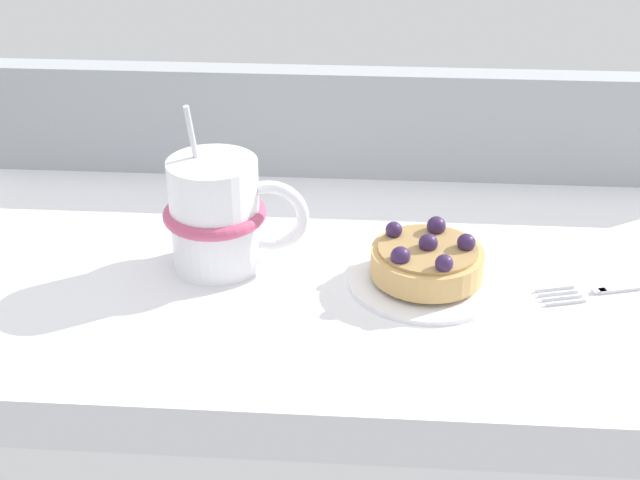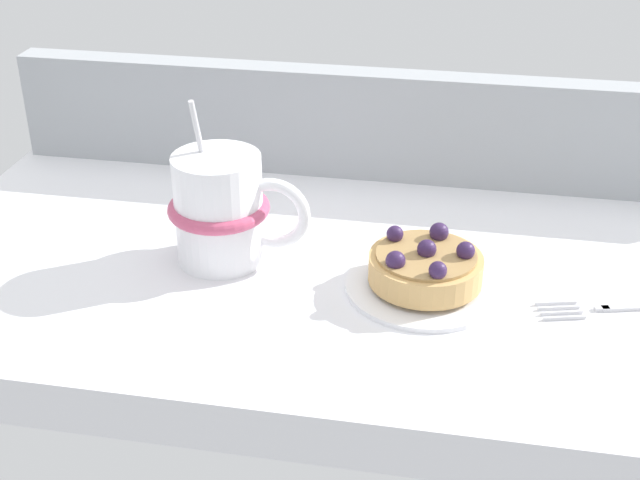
# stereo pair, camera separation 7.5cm
# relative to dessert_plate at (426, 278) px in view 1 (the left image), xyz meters

# --- Properties ---
(ground_plane) EXTENTS (0.81, 0.42, 0.04)m
(ground_plane) POSITION_rel_dessert_plate_xyz_m (-0.06, 0.03, -0.03)
(ground_plane) COLOR white
(window_rail_back) EXTENTS (0.80, 0.03, 0.11)m
(window_rail_back) POSITION_rel_dessert_plate_xyz_m (-0.06, 0.22, 0.05)
(window_rail_back) COLOR #9EA3A8
(window_rail_back) RESTS_ON ground_plane
(dessert_plate) EXTENTS (0.13, 0.13, 0.01)m
(dessert_plate) POSITION_rel_dessert_plate_xyz_m (0.00, 0.00, 0.00)
(dessert_plate) COLOR white
(dessert_plate) RESTS_ON ground_plane
(raspberry_tart) EXTENTS (0.10, 0.10, 0.04)m
(raspberry_tart) POSITION_rel_dessert_plate_xyz_m (-0.00, 0.00, 0.02)
(raspberry_tart) COLOR tan
(raspberry_tart) RESTS_ON dessert_plate
(coffee_mug) EXTENTS (0.13, 0.09, 0.15)m
(coffee_mug) POSITION_rel_dessert_plate_xyz_m (-0.18, 0.02, 0.05)
(coffee_mug) COLOR white
(coffee_mug) RESTS_ON ground_plane
(dessert_fork) EXTENTS (0.17, 0.06, 0.01)m
(dessert_fork) POSITION_rel_dessert_plate_xyz_m (0.17, 0.00, -0.00)
(dessert_fork) COLOR silver
(dessert_fork) RESTS_ON ground_plane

